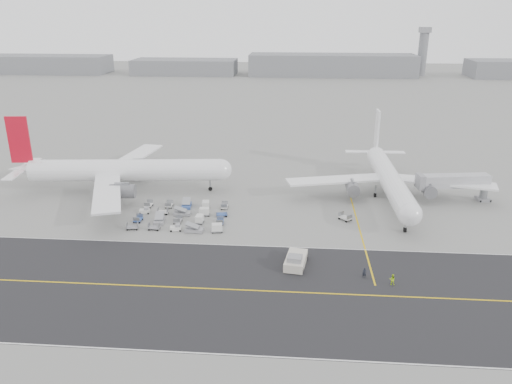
# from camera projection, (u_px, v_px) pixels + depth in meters

# --- Properties ---
(ground) EXTENTS (700.00, 700.00, 0.00)m
(ground) POSITION_uv_depth(u_px,v_px,m) (207.00, 239.00, 96.28)
(ground) COLOR gray
(ground) RESTS_ON ground
(taxiway) EXTENTS (220.00, 59.00, 0.03)m
(taxiway) POSITION_uv_depth(u_px,v_px,m) (219.00, 289.00, 79.07)
(taxiway) COLOR #252528
(taxiway) RESTS_ON ground
(horizon_buildings) EXTENTS (520.00, 28.00, 28.00)m
(horizon_buildings) POSITION_uv_depth(u_px,v_px,m) (316.00, 75.00, 337.51)
(horizon_buildings) COLOR slate
(horizon_buildings) RESTS_ON ground
(control_tower) EXTENTS (7.00, 7.00, 31.25)m
(control_tower) POSITION_uv_depth(u_px,v_px,m) (423.00, 51.00, 331.42)
(control_tower) COLOR slate
(control_tower) RESTS_ON ground
(airliner_a) EXTENTS (53.81, 53.00, 18.57)m
(airliner_a) POSITION_uv_depth(u_px,v_px,m) (121.00, 170.00, 120.00)
(airliner_a) COLOR white
(airliner_a) RESTS_ON ground
(airliner_b) EXTENTS (48.21, 48.76, 16.82)m
(airliner_b) POSITION_uv_depth(u_px,v_px,m) (389.00, 178.00, 115.91)
(airliner_b) COLOR white
(airliner_b) RESTS_ON ground
(pushback_tug) EXTENTS (4.23, 9.09, 2.56)m
(pushback_tug) POSITION_uv_depth(u_px,v_px,m) (296.00, 260.00, 85.88)
(pushback_tug) COLOR beige
(pushback_tug) RESTS_ON ground
(jet_bridge) EXTENTS (17.72, 5.70, 6.61)m
(jet_bridge) POSITION_uv_depth(u_px,v_px,m) (454.00, 182.00, 113.86)
(jet_bridge) COLOR gray
(jet_bridge) RESTS_ON ground
(gse_cluster) EXTENTS (25.82, 21.10, 1.80)m
(gse_cluster) POSITION_uv_depth(u_px,v_px,m) (181.00, 219.00, 105.77)
(gse_cluster) COLOR #929397
(gse_cluster) RESTS_ON ground
(stray_dolly) EXTENTS (2.97, 3.04, 1.62)m
(stray_dolly) POSITION_uv_depth(u_px,v_px,m) (345.00, 220.00, 105.06)
(stray_dolly) COLOR silver
(stray_dolly) RESTS_ON ground
(ground_crew_a) EXTENTS (0.72, 0.51, 1.84)m
(ground_crew_a) POSITION_uv_depth(u_px,v_px,m) (364.00, 273.00, 82.07)
(ground_crew_a) COLOR black
(ground_crew_a) RESTS_ON ground
(ground_crew_b) EXTENTS (1.02, 0.85, 1.89)m
(ground_crew_b) POSITION_uv_depth(u_px,v_px,m) (392.00, 279.00, 80.02)
(ground_crew_b) COLOR #B4DE1A
(ground_crew_b) RESTS_ON ground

